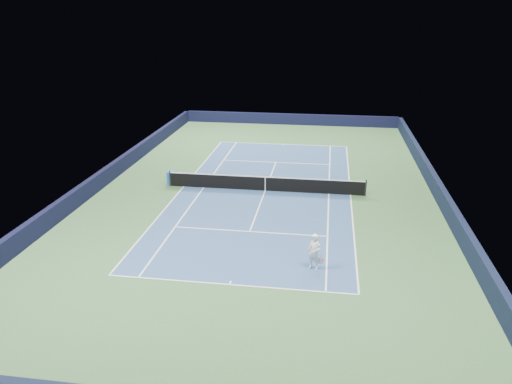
# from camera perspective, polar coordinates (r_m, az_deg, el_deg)

# --- Properties ---
(ground) EXTENTS (40.00, 40.00, 0.00)m
(ground) POSITION_cam_1_polar(r_m,az_deg,el_deg) (32.51, 1.06, 0.15)
(ground) COLOR #335931
(ground) RESTS_ON ground
(wall_far) EXTENTS (22.00, 0.35, 1.10)m
(wall_far) POSITION_cam_1_polar(r_m,az_deg,el_deg) (51.36, 3.95, 8.30)
(wall_far) COLOR black
(wall_far) RESTS_ON ground
(wall_right) EXTENTS (0.35, 40.00, 1.10)m
(wall_right) POSITION_cam_1_polar(r_m,az_deg,el_deg) (32.84, 20.14, 0.09)
(wall_right) COLOR black
(wall_right) RESTS_ON ground
(wall_left) EXTENTS (0.35, 40.00, 1.10)m
(wall_left) POSITION_cam_1_polar(r_m,az_deg,el_deg) (35.30, -16.65, 1.87)
(wall_left) COLOR black
(wall_left) RESTS_ON ground
(court_surface) EXTENTS (10.97, 23.77, 0.01)m
(court_surface) POSITION_cam_1_polar(r_m,az_deg,el_deg) (32.51, 1.06, 0.16)
(court_surface) COLOR navy
(court_surface) RESTS_ON ground
(baseline_far) EXTENTS (10.97, 0.08, 0.00)m
(baseline_far) POSITION_cam_1_polar(r_m,az_deg,el_deg) (43.79, 3.07, 5.48)
(baseline_far) COLOR white
(baseline_far) RESTS_ON ground
(baseline_near) EXTENTS (10.97, 0.08, 0.00)m
(baseline_near) POSITION_cam_1_polar(r_m,az_deg,el_deg) (21.88, -3.03, -10.52)
(baseline_near) COLOR white
(baseline_near) RESTS_ON ground
(sideline_doubles_right) EXTENTS (0.08, 23.77, 0.00)m
(sideline_doubles_right) POSITION_cam_1_polar(r_m,az_deg,el_deg) (32.32, 10.75, -0.33)
(sideline_doubles_right) COLOR white
(sideline_doubles_right) RESTS_ON ground
(sideline_doubles_left) EXTENTS (0.08, 23.77, 0.00)m
(sideline_doubles_left) POSITION_cam_1_polar(r_m,az_deg,el_deg) (33.60, -8.26, 0.64)
(sideline_doubles_left) COLOR white
(sideline_doubles_left) RESTS_ON ground
(sideline_singles_right) EXTENTS (0.08, 23.77, 0.00)m
(sideline_singles_right) POSITION_cam_1_polar(r_m,az_deg,el_deg) (32.28, 8.32, -0.20)
(sideline_singles_right) COLOR white
(sideline_singles_right) RESTS_ON ground
(sideline_singles_left) EXTENTS (0.08, 23.77, 0.00)m
(sideline_singles_left) POSITION_cam_1_polar(r_m,az_deg,el_deg) (33.25, -5.99, 0.52)
(sideline_singles_left) COLOR white
(sideline_singles_left) RESTS_ON ground
(service_line_far) EXTENTS (8.23, 0.08, 0.00)m
(service_line_far) POSITION_cam_1_polar(r_m,az_deg,el_deg) (38.54, 2.29, 3.41)
(service_line_far) COLOR white
(service_line_far) RESTS_ON ground
(service_line_near) EXTENTS (8.23, 0.08, 0.00)m
(service_line_near) POSITION_cam_1_polar(r_m,az_deg,el_deg) (26.65, -0.72, -4.53)
(service_line_near) COLOR white
(service_line_near) RESTS_ON ground
(center_service_line) EXTENTS (0.08, 12.80, 0.00)m
(center_service_line) POSITION_cam_1_polar(r_m,az_deg,el_deg) (32.51, 1.06, 0.17)
(center_service_line) COLOR white
(center_service_line) RESTS_ON ground
(center_mark_far) EXTENTS (0.08, 0.30, 0.00)m
(center_mark_far) POSITION_cam_1_polar(r_m,az_deg,el_deg) (43.64, 3.06, 5.43)
(center_mark_far) COLOR white
(center_mark_far) RESTS_ON ground
(center_mark_near) EXTENTS (0.08, 0.30, 0.00)m
(center_mark_near) POSITION_cam_1_polar(r_m,az_deg,el_deg) (22.00, -2.95, -10.32)
(center_mark_near) COLOR white
(center_mark_near) RESTS_ON ground
(tennis_net) EXTENTS (12.90, 0.10, 1.07)m
(tennis_net) POSITION_cam_1_polar(r_m,az_deg,el_deg) (32.34, 1.06, 0.99)
(tennis_net) COLOR black
(tennis_net) RESTS_ON ground
(sponsor_cube) EXTENTS (0.60, 0.51, 0.89)m
(sponsor_cube) POSITION_cam_1_polar(r_m,az_deg,el_deg) (34.03, -9.61, 1.59)
(sponsor_cube) COLOR blue
(sponsor_cube) RESTS_ON ground
(tennis_player) EXTENTS (0.83, 1.33, 2.02)m
(tennis_player) POSITION_cam_1_polar(r_m,az_deg,el_deg) (22.80, 6.70, -6.83)
(tennis_player) COLOR white
(tennis_player) RESTS_ON ground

